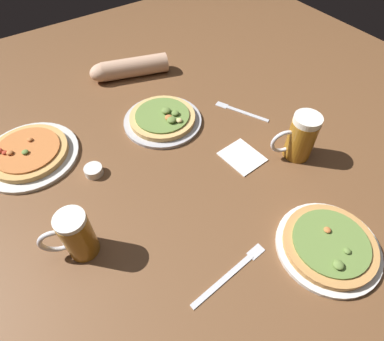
{
  "coord_description": "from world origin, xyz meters",
  "views": [
    {
      "loc": [
        -0.35,
        -0.51,
        0.76
      ],
      "look_at": [
        0.0,
        0.0,
        0.02
      ],
      "focal_mm": 30.08,
      "sensor_mm": 36.0,
      "label": 1
    }
  ],
  "objects_px": {
    "pizza_plate_near": "(329,245)",
    "beer_mug_amber": "(76,235)",
    "ramekin_sauce": "(94,171)",
    "napkin_folded": "(242,156)",
    "beer_mug_dark": "(300,137)",
    "fork_spare": "(231,273)",
    "pizza_plate_far": "(29,153)",
    "pizza_plate_side": "(163,119)",
    "fork_left": "(240,111)",
    "diner_arm": "(126,68)"
  },
  "relations": [
    {
      "from": "pizza_plate_near",
      "to": "pizza_plate_side",
      "type": "relative_size",
      "value": 0.96
    },
    {
      "from": "beer_mug_dark",
      "to": "napkin_folded",
      "type": "bearing_deg",
      "value": 149.86
    },
    {
      "from": "beer_mug_amber",
      "to": "diner_arm",
      "type": "bearing_deg",
      "value": 54.51
    },
    {
      "from": "pizza_plate_side",
      "to": "fork_spare",
      "type": "height_order",
      "value": "pizza_plate_side"
    },
    {
      "from": "fork_left",
      "to": "diner_arm",
      "type": "relative_size",
      "value": 0.62
    },
    {
      "from": "fork_left",
      "to": "pizza_plate_side",
      "type": "bearing_deg",
      "value": 157.36
    },
    {
      "from": "pizza_plate_far",
      "to": "ramekin_sauce",
      "type": "distance_m",
      "value": 0.23
    },
    {
      "from": "pizza_plate_side",
      "to": "fork_spare",
      "type": "relative_size",
      "value": 1.16
    },
    {
      "from": "pizza_plate_far",
      "to": "beer_mug_dark",
      "type": "bearing_deg",
      "value": -33.71
    },
    {
      "from": "diner_arm",
      "to": "beer_mug_dark",
      "type": "bearing_deg",
      "value": -70.74
    },
    {
      "from": "napkin_folded",
      "to": "fork_spare",
      "type": "height_order",
      "value": "napkin_folded"
    },
    {
      "from": "diner_arm",
      "to": "pizza_plate_near",
      "type": "bearing_deg",
      "value": -85.89
    },
    {
      "from": "pizza_plate_near",
      "to": "beer_mug_amber",
      "type": "xyz_separation_m",
      "value": [
        -0.52,
        0.35,
        0.06
      ]
    },
    {
      "from": "pizza_plate_near",
      "to": "fork_left",
      "type": "relative_size",
      "value": 1.36
    },
    {
      "from": "pizza_plate_far",
      "to": "beer_mug_dark",
      "type": "height_order",
      "value": "beer_mug_dark"
    },
    {
      "from": "pizza_plate_near",
      "to": "ramekin_sauce",
      "type": "distance_m",
      "value": 0.69
    },
    {
      "from": "beer_mug_dark",
      "to": "diner_arm",
      "type": "bearing_deg",
      "value": 109.26
    },
    {
      "from": "pizza_plate_side",
      "to": "beer_mug_dark",
      "type": "height_order",
      "value": "beer_mug_dark"
    },
    {
      "from": "pizza_plate_near",
      "to": "pizza_plate_side",
      "type": "bearing_deg",
      "value": 98.4
    },
    {
      "from": "pizza_plate_side",
      "to": "beer_mug_dark",
      "type": "relative_size",
      "value": 1.76
    },
    {
      "from": "pizza_plate_near",
      "to": "ramekin_sauce",
      "type": "relative_size",
      "value": 4.74
    },
    {
      "from": "pizza_plate_far",
      "to": "fork_left",
      "type": "xyz_separation_m",
      "value": [
        0.7,
        -0.21,
        -0.01
      ]
    },
    {
      "from": "pizza_plate_near",
      "to": "pizza_plate_far",
      "type": "bearing_deg",
      "value": 125.3
    },
    {
      "from": "beer_mug_dark",
      "to": "fork_spare",
      "type": "height_order",
      "value": "beer_mug_dark"
    },
    {
      "from": "pizza_plate_side",
      "to": "ramekin_sauce",
      "type": "relative_size",
      "value": 4.92
    },
    {
      "from": "pizza_plate_side",
      "to": "beer_mug_amber",
      "type": "bearing_deg",
      "value": -144.26
    },
    {
      "from": "pizza_plate_side",
      "to": "fork_left",
      "type": "xyz_separation_m",
      "value": [
        0.26,
        -0.11,
        -0.01
      ]
    },
    {
      "from": "fork_spare",
      "to": "diner_arm",
      "type": "distance_m",
      "value": 0.91
    },
    {
      "from": "pizza_plate_near",
      "to": "diner_arm",
      "type": "xyz_separation_m",
      "value": [
        -0.07,
        0.98,
        0.02
      ]
    },
    {
      "from": "pizza_plate_side",
      "to": "fork_spare",
      "type": "bearing_deg",
      "value": -104.84
    },
    {
      "from": "pizza_plate_near",
      "to": "fork_spare",
      "type": "height_order",
      "value": "pizza_plate_near"
    },
    {
      "from": "beer_mug_dark",
      "to": "napkin_folded",
      "type": "xyz_separation_m",
      "value": [
        -0.15,
        0.09,
        -0.07
      ]
    },
    {
      "from": "pizza_plate_near",
      "to": "ramekin_sauce",
      "type": "height_order",
      "value": "pizza_plate_near"
    },
    {
      "from": "beer_mug_amber",
      "to": "fork_left",
      "type": "relative_size",
      "value": 0.76
    },
    {
      "from": "ramekin_sauce",
      "to": "fork_left",
      "type": "xyz_separation_m",
      "value": [
        0.56,
        -0.03,
        -0.01
      ]
    },
    {
      "from": "pizza_plate_far",
      "to": "pizza_plate_side",
      "type": "distance_m",
      "value": 0.45
    },
    {
      "from": "ramekin_sauce",
      "to": "fork_spare",
      "type": "relative_size",
      "value": 0.24
    },
    {
      "from": "napkin_folded",
      "to": "fork_left",
      "type": "relative_size",
      "value": 0.65
    },
    {
      "from": "pizza_plate_side",
      "to": "napkin_folded",
      "type": "xyz_separation_m",
      "value": [
        0.12,
        -0.29,
        -0.01
      ]
    },
    {
      "from": "beer_mug_dark",
      "to": "napkin_folded",
      "type": "distance_m",
      "value": 0.19
    },
    {
      "from": "pizza_plate_side",
      "to": "fork_spare",
      "type": "distance_m",
      "value": 0.59
    },
    {
      "from": "pizza_plate_far",
      "to": "napkin_folded",
      "type": "bearing_deg",
      "value": -34.61
    },
    {
      "from": "pizza_plate_side",
      "to": "ramekin_sauce",
      "type": "distance_m",
      "value": 0.31
    },
    {
      "from": "ramekin_sauce",
      "to": "fork_left",
      "type": "distance_m",
      "value": 0.56
    },
    {
      "from": "ramekin_sauce",
      "to": "napkin_folded",
      "type": "bearing_deg",
      "value": -26.07
    },
    {
      "from": "beer_mug_amber",
      "to": "napkin_folded",
      "type": "relative_size",
      "value": 1.18
    },
    {
      "from": "napkin_folded",
      "to": "pizza_plate_side",
      "type": "bearing_deg",
      "value": 113.07
    },
    {
      "from": "pizza_plate_side",
      "to": "beer_mug_amber",
      "type": "height_order",
      "value": "beer_mug_amber"
    },
    {
      "from": "pizza_plate_far",
      "to": "ramekin_sauce",
      "type": "xyz_separation_m",
      "value": [
        0.14,
        -0.18,
        -0.0
      ]
    },
    {
      "from": "beer_mug_dark",
      "to": "ramekin_sauce",
      "type": "xyz_separation_m",
      "value": [
        -0.57,
        0.29,
        -0.06
      ]
    }
  ]
}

